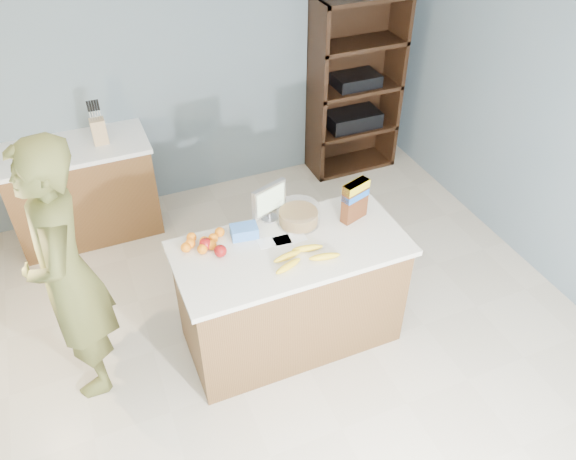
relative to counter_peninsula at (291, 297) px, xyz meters
name	(u,v)px	position (x,y,z in m)	size (l,w,h in m)	color
floor	(307,365)	(0.00, -0.30, -0.42)	(4.50, 5.00, 0.02)	beige
walls	(313,174)	(0.00, -0.30, 1.24)	(4.52, 5.02, 2.51)	slate
counter_peninsula	(291,297)	(0.00, 0.00, 0.00)	(1.56, 0.76, 0.90)	brown
back_cabinet	(84,190)	(-1.20, 1.90, 0.04)	(1.24, 0.62, 0.90)	brown
shelving_unit	(353,89)	(1.55, 2.05, 0.45)	(0.90, 0.40, 1.80)	black
person	(67,276)	(-1.40, 0.23, 0.53)	(0.69, 0.45, 1.88)	brown
knife_block	(99,130)	(-0.96, 1.87, 0.60)	(0.12, 0.10, 0.31)	tan
envelopes	(282,240)	(-0.03, 0.08, 0.49)	(0.33, 0.14, 0.00)	white
bananas	(302,257)	(0.01, -0.15, 0.51)	(0.46, 0.21, 0.05)	yellow
apples	(213,247)	(-0.49, 0.14, 0.53)	(0.15, 0.19, 0.08)	maroon
oranges	(202,242)	(-0.54, 0.23, 0.52)	(0.32, 0.21, 0.07)	orange
blue_carton	(244,231)	(-0.25, 0.22, 0.52)	(0.18, 0.12, 0.08)	blue
salad_bowl	(298,215)	(0.15, 0.22, 0.54)	(0.30, 0.30, 0.13)	#267219
tv	(269,200)	(-0.02, 0.33, 0.64)	(0.28, 0.13, 0.28)	silver
cereal_box	(355,198)	(0.52, 0.11, 0.66)	(0.21, 0.14, 0.30)	#592B14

